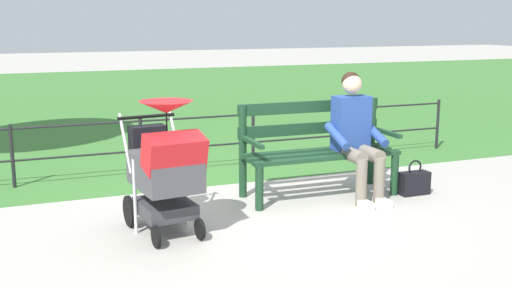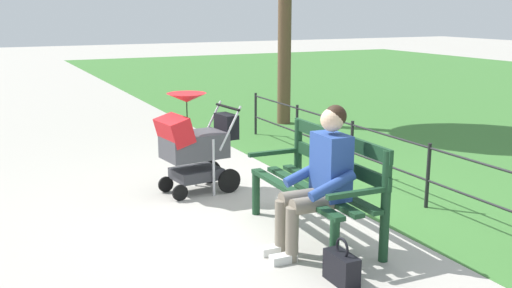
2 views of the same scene
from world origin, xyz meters
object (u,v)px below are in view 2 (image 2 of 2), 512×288
at_px(stroller, 194,142).
at_px(handbag, 341,268).
at_px(person_on_bench, 320,176).
at_px(park_bench, 321,180).

relative_size(stroller, handbag, 3.11).
bearing_deg(handbag, person_on_bench, -15.44).
xyz_separation_m(stroller, handbag, (-2.68, -0.22, -0.47)).
relative_size(person_on_bench, handbag, 3.45).
bearing_deg(park_bench, person_on_bench, 145.97).
height_order(stroller, handbag, stroller).
xyz_separation_m(park_bench, stroller, (1.73, 0.61, 0.07)).
distance_m(park_bench, handbag, 1.10).
relative_size(park_bench, person_on_bench, 1.26).
bearing_deg(handbag, park_bench, -22.55).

